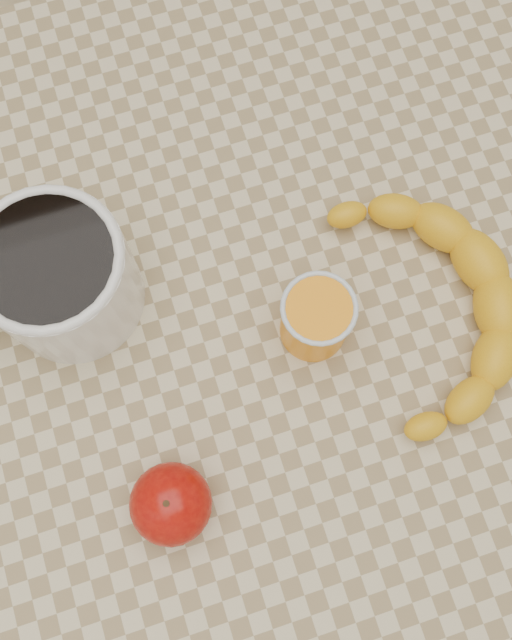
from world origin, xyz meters
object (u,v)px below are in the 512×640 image
object	(u,v)px
table	(256,347)
apple	(171,504)
orange_juice_glass	(316,319)
coffee_mug	(55,278)
banana	(432,308)

from	to	relation	value
table	apple	distance (m)	0.21
orange_juice_glass	table	bearing A→B (deg)	157.60
table	coffee_mug	distance (m)	0.22
table	apple	xyz separation A→B (m)	(-0.11, -0.13, 0.12)
coffee_mug	apple	world-z (taller)	coffee_mug
table	banana	distance (m)	0.19
table	coffee_mug	world-z (taller)	coffee_mug
apple	banana	xyz separation A→B (m)	(0.26, 0.09, -0.01)
coffee_mug	orange_juice_glass	distance (m)	0.22
table	banana	bearing A→B (deg)	-14.26
table	coffee_mug	bearing A→B (deg)	153.20
orange_juice_glass	apple	world-z (taller)	orange_juice_glass
apple	table	bearing A→B (deg)	48.30
apple	banana	bearing A→B (deg)	18.67
coffee_mug	apple	size ratio (longest dim) A/B	2.14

